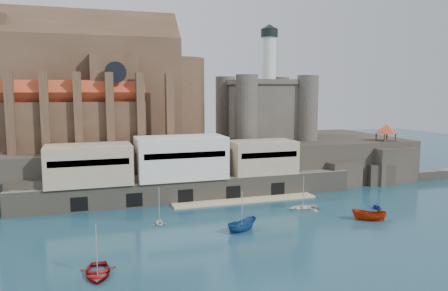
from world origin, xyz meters
TOP-DOWN VIEW (x-y plane):
  - ground at (0.00, 0.00)m, footprint 300.00×300.00m
  - promontory at (-0.19, 39.37)m, footprint 100.00×36.00m
  - quay at (-10.19, 23.07)m, footprint 70.00×12.00m
  - church at (-24.13, 41.85)m, footprint 47.00×25.93m
  - castle_keep at (16.08, 41.08)m, footprint 21.20×21.20m
  - rock_outcrop at (42.00, 25.84)m, footprint 14.50×10.50m
  - pavilion at (42.00, 26.00)m, footprint 6.40×6.40m
  - boat_0 at (-27.89, -10.03)m, footprint 4.65×1.64m
  - boat_2 at (-5.32, 0.22)m, footprint 2.97×2.94m
  - boat_4 at (-17.28, 7.61)m, footprint 2.60×1.63m
  - boat_5 at (17.56, -1.19)m, footprint 3.03×3.01m
  - boat_6 at (10.19, 8.73)m, footprint 1.29×4.34m
  - boat_7 at (23.59, 4.61)m, footprint 2.73×2.00m

SIDE VIEW (x-z plane):
  - ground at x=0.00m, z-range 0.00..0.00m
  - boat_0 at x=-27.89m, z-range -3.20..3.20m
  - boat_2 at x=-5.32m, z-range -2.95..2.95m
  - boat_4 at x=-17.28m, z-range -1.48..1.48m
  - boat_5 at x=17.56m, z-range -2.92..2.92m
  - boat_6 at x=10.19m, z-range -3.03..3.03m
  - boat_7 at x=23.59m, z-range -1.43..1.43m
  - rock_outcrop at x=42.00m, z-range -0.33..8.37m
  - promontory at x=-0.19m, z-range -0.08..9.92m
  - quay at x=-10.19m, z-range -0.46..12.59m
  - pavilion at x=42.00m, z-range 10.03..15.43m
  - castle_keep at x=16.08m, z-range 3.66..32.96m
  - church at x=-24.13m, z-range 6.88..37.38m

